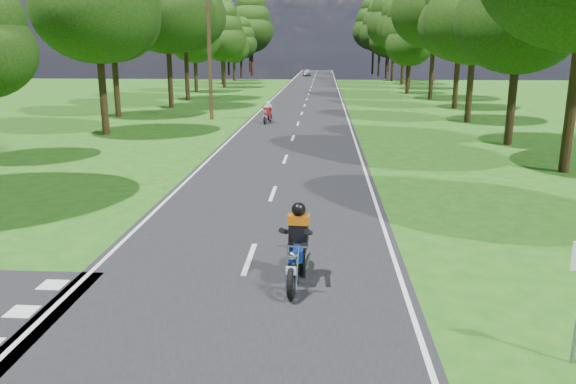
{
  "coord_description": "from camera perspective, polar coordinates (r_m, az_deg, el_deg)",
  "views": [
    {
      "loc": [
        1.65,
        -9.94,
        4.67
      ],
      "look_at": [
        0.76,
        4.0,
        1.1
      ],
      "focal_mm": 35.0,
      "sensor_mm": 36.0,
      "label": 1
    }
  ],
  "objects": [
    {
      "name": "rider_near_blue",
      "position": [
        11.4,
        0.93,
        -5.3
      ],
      "size": [
        0.81,
        2.01,
        1.64
      ],
      "primitive_type": null,
      "rotation": [
        0.0,
        0.0,
        -0.08
      ],
      "color": "navy",
      "rests_on": "main_road"
    },
    {
      "name": "ground",
      "position": [
        11.1,
        -5.31,
        -10.6
      ],
      "size": [
        160.0,
        160.0,
        0.0
      ],
      "primitive_type": "plane",
      "color": "#195313",
      "rests_on": "ground"
    },
    {
      "name": "treeline",
      "position": [
        70.1,
        3.62,
        17.23
      ],
      "size": [
        40.0,
        115.35,
        14.78
      ],
      "color": "black",
      "rests_on": "ground"
    },
    {
      "name": "telegraph_pole",
      "position": [
        38.71,
        -7.96,
        13.31
      ],
      "size": [
        1.2,
        0.26,
        8.0
      ],
      "color": "#382616",
      "rests_on": "ground"
    },
    {
      "name": "distant_car",
      "position": [
        101.84,
        1.94,
        12.05
      ],
      "size": [
        1.59,
        3.65,
        1.23
      ],
      "primitive_type": "imported",
      "rotation": [
        0.0,
        0.0,
        0.04
      ],
      "color": "silver",
      "rests_on": "main_road"
    },
    {
      "name": "rider_far_red",
      "position": [
        36.47,
        -2.07,
        8.1
      ],
      "size": [
        0.79,
        1.73,
        1.39
      ],
      "primitive_type": null,
      "rotation": [
        0.0,
        0.0,
        -0.14
      ],
      "color": "#A70C22",
      "rests_on": "main_road"
    },
    {
      "name": "road_markings",
      "position": [
        58.28,
        1.91,
        9.75
      ],
      "size": [
        7.4,
        140.0,
        0.01
      ],
      "color": "silver",
      "rests_on": "main_road"
    },
    {
      "name": "main_road",
      "position": [
        60.14,
        2.1,
        9.88
      ],
      "size": [
        7.0,
        140.0,
        0.02
      ],
      "primitive_type": "cube",
      "color": "black",
      "rests_on": "ground"
    }
  ]
}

